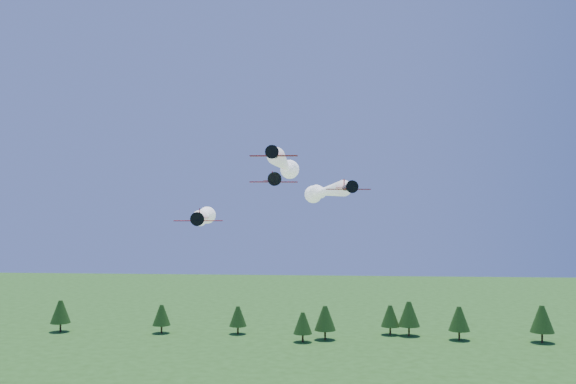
# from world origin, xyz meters

# --- Properties ---
(plane_lead) EXTENTS (6.58, 42.43, 3.70)m
(plane_lead) POSITION_xyz_m (0.13, 14.03, 49.25)
(plane_lead) COLOR black
(plane_lead) RESTS_ON ground
(plane_left) EXTENTS (12.69, 45.67, 3.70)m
(plane_left) POSITION_xyz_m (-16.56, 25.95, 40.18)
(plane_left) COLOR black
(plane_left) RESTS_ON ground
(plane_right) EXTENTS (11.97, 44.59, 3.70)m
(plane_right) POSITION_xyz_m (6.68, 24.35, 44.92)
(plane_right) COLOR black
(plane_right) RESTS_ON ground
(plane_slot) EXTENTS (8.03, 8.76, 2.80)m
(plane_slot) POSITION_xyz_m (-1.24, 8.12, 46.45)
(plane_slot) COLOR black
(plane_slot) RESTS_ON ground
(treeline) EXTENTS (180.05, 19.77, 11.46)m
(treeline) POSITION_xyz_m (15.92, 111.15, 6.62)
(treeline) COLOR #382314
(treeline) RESTS_ON ground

